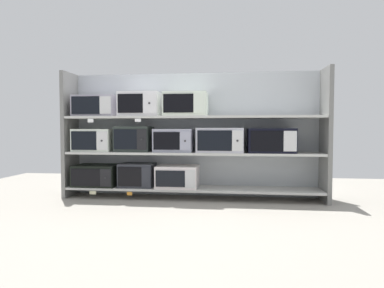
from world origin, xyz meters
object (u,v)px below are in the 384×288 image
microwave_5 (174,140)px  microwave_2 (178,176)px  microwave_1 (137,175)px  microwave_7 (271,140)px  microwave_9 (140,104)px  microwave_3 (95,140)px  microwave_4 (134,139)px  microwave_10 (186,104)px  microwave_8 (96,106)px  microwave_0 (97,175)px  microwave_6 (220,140)px

microwave_5 → microwave_2: bearing=0.2°
microwave_1 → microwave_7: microwave_7 is taller
microwave_9 → microwave_3: bearing=-180.0°
microwave_4 → microwave_9: size_ratio=0.87×
microwave_7 → microwave_9: 1.70m
microwave_2 → microwave_3: 1.19m
microwave_4 → microwave_7: (1.73, -0.00, -0.01)m
microwave_3 → microwave_10: 1.29m
microwave_2 → microwave_8: (-1.08, -0.00, 0.90)m
microwave_10 → microwave_2: bearing=179.9°
microwave_2 → microwave_9: size_ratio=1.01×
microwave_4 → microwave_3: bearing=-180.0°
microwave_1 → microwave_8: microwave_8 is taller
microwave_4 → microwave_5: size_ratio=0.91×
microwave_2 → microwave_10: bearing=-0.1°
microwave_9 → microwave_10: 0.59m
microwave_0 → microwave_1: 0.54m
microwave_4 → microwave_2: bearing=0.0°
microwave_6 → microwave_9: 1.11m
microwave_7 → microwave_9: size_ratio=1.10×
microwave_7 → microwave_10: 1.14m
microwave_5 → microwave_9: 0.63m
microwave_6 → microwave_10: bearing=180.0°
microwave_4 → microwave_10: microwave_10 is taller
microwave_2 → microwave_8: microwave_8 is taller
microwave_0 → microwave_8: size_ratio=1.02×
microwave_2 → microwave_5: bearing=-179.8°
microwave_6 → microwave_5: bearing=180.0°
microwave_3 → microwave_4: microwave_4 is taller
microwave_0 → microwave_9: (0.59, 0.00, 0.92)m
microwave_6 → microwave_10: (-0.43, 0.00, 0.45)m
microwave_8 → microwave_1: bearing=0.0°
microwave_3 → microwave_1: bearing=0.0°
microwave_1 → microwave_3: bearing=-180.0°
microwave_4 → microwave_7: bearing=-0.0°
microwave_2 → microwave_3: (-1.10, -0.00, 0.46)m
microwave_0 → microwave_9: microwave_9 is taller
microwave_1 → microwave_7: bearing=-0.0°
microwave_6 → microwave_8: size_ratio=1.05×
microwave_7 → microwave_5: bearing=180.0°
microwave_1 → microwave_8: bearing=-180.0°
microwave_0 → microwave_2: size_ratio=1.07×
microwave_8 → microwave_4: bearing=0.0°
microwave_9 → microwave_0: bearing=-180.0°
microwave_0 → microwave_6: bearing=-0.0°
microwave_2 → microwave_6: (0.54, -0.00, 0.46)m
microwave_0 → microwave_8: bearing=-179.5°
microwave_0 → microwave_9: 1.09m
microwave_5 → microwave_8: microwave_8 is taller
microwave_5 → microwave_8: bearing=-180.0°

